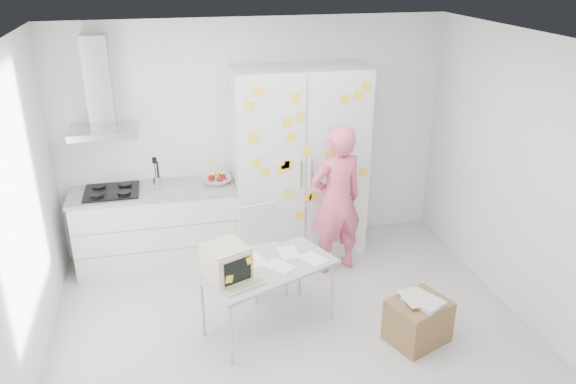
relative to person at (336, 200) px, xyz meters
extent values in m
cube|color=silver|center=(-0.73, -1.10, -0.86)|extent=(4.50, 4.00, 0.02)
cube|color=white|center=(-0.73, 0.90, 0.50)|extent=(4.50, 0.02, 2.70)
cube|color=white|center=(-2.98, -1.10, 0.50)|extent=(0.02, 4.00, 2.70)
cube|color=white|center=(1.52, -1.10, 0.50)|extent=(0.02, 4.00, 2.70)
cube|color=white|center=(-0.73, -1.10, 1.85)|extent=(4.50, 4.00, 0.02)
cube|color=white|center=(-1.93, 0.60, -0.41)|extent=(1.80, 0.60, 0.88)
cube|color=gray|center=(-1.93, 0.30, -0.27)|extent=(1.76, 0.01, 0.01)
cube|color=gray|center=(-1.93, 0.30, -0.55)|extent=(1.76, 0.01, 0.01)
cube|color=#9E9E99|center=(-1.93, 0.60, 0.05)|extent=(1.84, 0.63, 0.04)
cube|color=black|center=(-2.38, 0.60, 0.08)|extent=(0.58, 0.50, 0.03)
cylinder|color=black|center=(-2.52, 0.48, 0.11)|extent=(0.14, 0.14, 0.02)
cylinder|color=black|center=(-2.24, 0.48, 0.11)|extent=(0.14, 0.14, 0.02)
cylinder|color=black|center=(-2.52, 0.72, 0.11)|extent=(0.14, 0.14, 0.02)
cylinder|color=black|center=(-2.24, 0.72, 0.11)|extent=(0.14, 0.14, 0.02)
cylinder|color=silver|center=(-1.88, 0.60, 0.14)|extent=(0.10, 0.10, 0.14)
cylinder|color=black|center=(-1.90, 0.61, 0.24)|extent=(0.01, 0.01, 0.30)
cylinder|color=black|center=(-1.86, 0.59, 0.24)|extent=(0.01, 0.01, 0.30)
cylinder|color=black|center=(-1.88, 0.62, 0.24)|extent=(0.01, 0.01, 0.30)
cube|color=black|center=(-1.90, 0.61, 0.40)|extent=(0.05, 0.01, 0.07)
imported|color=white|center=(-1.23, 0.60, 0.11)|extent=(0.31, 0.31, 0.08)
sphere|color=#B2140F|center=(-1.29, 0.62, 0.14)|extent=(0.08, 0.08, 0.08)
sphere|color=#B2140F|center=(-1.20, 0.55, 0.14)|extent=(0.08, 0.08, 0.08)
sphere|color=#B2140F|center=(-1.16, 0.64, 0.14)|extent=(0.08, 0.08, 0.08)
cylinder|color=yellow|center=(-1.25, 0.62, 0.18)|extent=(0.09, 0.17, 0.10)
cylinder|color=yellow|center=(-1.23, 0.62, 0.18)|extent=(0.04, 0.17, 0.10)
cylinder|color=yellow|center=(-1.20, 0.62, 0.18)|extent=(0.08, 0.17, 0.10)
cube|color=silver|center=(-2.38, 0.65, 0.75)|extent=(0.70, 0.48, 0.07)
cube|color=silver|center=(-2.38, 0.77, 1.25)|extent=(0.26, 0.24, 0.95)
cube|color=silver|center=(-0.28, 0.57, 0.25)|extent=(1.50, 0.65, 2.20)
cube|color=slate|center=(-0.28, 0.25, 0.25)|extent=(0.01, 0.01, 2.16)
cube|color=silver|center=(-0.34, 0.24, 0.25)|extent=(0.02, 0.02, 0.30)
cube|color=silver|center=(-0.22, 0.24, 0.25)|extent=(0.02, 0.02, 0.30)
cube|color=yellow|center=(0.13, 0.24, 1.06)|extent=(0.10, 0.00, 0.10)
cube|color=yellow|center=(0.28, 0.24, 1.08)|extent=(0.12, 0.00, 0.12)
cube|color=yellow|center=(0.39, 0.24, 0.21)|extent=(0.12, 0.00, 0.12)
cube|color=yellow|center=(-0.51, 0.24, 0.37)|extent=(0.10, 0.00, 0.10)
cube|color=yellow|center=(-0.27, 0.24, 0.51)|extent=(0.12, 0.00, 0.12)
cube|color=yellow|center=(0.09, 0.24, 0.01)|extent=(0.12, 0.00, 0.12)
cube|color=yellow|center=(-0.48, 0.24, 0.02)|extent=(0.10, 0.00, 0.10)
cube|color=yellow|center=(-0.41, 0.24, 1.10)|extent=(0.12, 0.00, 0.12)
cube|color=yellow|center=(-0.19, 0.24, -0.04)|extent=(0.12, 0.00, 0.12)
cube|color=yellow|center=(0.13, 0.24, 0.34)|extent=(0.12, 0.00, 0.12)
cube|color=yellow|center=(0.01, 0.24, 0.09)|extent=(0.10, 0.00, 0.10)
cube|color=yellow|center=(-0.49, 0.24, 0.84)|extent=(0.12, 0.00, 0.12)
cube|color=yellow|center=(-0.74, 0.24, 0.30)|extent=(0.10, 0.00, 0.10)
cube|color=yellow|center=(-0.83, 0.24, 0.41)|extent=(0.10, 0.00, 0.10)
cube|color=yellow|center=(-0.89, 0.24, 1.04)|extent=(0.11, 0.00, 0.11)
cube|color=yellow|center=(-0.35, 0.24, -0.26)|extent=(0.10, 0.00, 0.10)
cube|color=yellow|center=(-0.48, 0.24, 0.37)|extent=(0.11, 0.00, 0.11)
cube|color=yellow|center=(0.25, 0.24, -0.25)|extent=(0.11, 0.00, 0.11)
cube|color=yellow|center=(0.36, 0.24, 1.18)|extent=(0.10, 0.00, 0.10)
cube|color=yellow|center=(-0.45, 0.24, 0.68)|extent=(0.10, 0.00, 0.10)
cube|color=yellow|center=(-0.56, 0.24, 0.31)|extent=(0.11, 0.00, 0.11)
cube|color=yellow|center=(-0.10, 0.24, -0.33)|extent=(0.10, 0.00, 0.10)
cube|color=yellow|center=(-0.80, 0.24, 1.18)|extent=(0.10, 0.00, 0.10)
cube|color=yellow|center=(-0.86, 0.24, 0.69)|extent=(0.12, 0.00, 0.12)
cube|color=yellow|center=(0.02, 0.24, -0.08)|extent=(0.11, 0.00, 0.11)
cube|color=yellow|center=(-0.36, 0.24, 0.89)|extent=(0.11, 0.00, 0.11)
cube|color=yellow|center=(-0.01, 0.24, 0.43)|extent=(0.11, 0.00, 0.11)
cube|color=yellow|center=(-0.26, 0.24, -0.05)|extent=(0.11, 0.00, 0.11)
imported|color=#EE5C7E|center=(0.00, 0.00, 0.00)|extent=(0.69, 0.52, 1.69)
cube|color=#A6ACB1|center=(-0.94, -0.92, -0.19)|extent=(1.38, 1.06, 0.03)
cylinder|color=#BCBCC1|center=(-1.36, -1.38, -0.53)|extent=(0.04, 0.04, 0.64)
cylinder|color=#BCBCC1|center=(-0.32, -0.93, -0.53)|extent=(0.04, 0.04, 0.64)
cylinder|color=#BCBCC1|center=(-1.56, -0.91, -0.53)|extent=(0.04, 0.04, 0.64)
cylinder|color=#BCBCC1|center=(-0.52, -0.46, -0.53)|extent=(0.04, 0.04, 0.64)
cube|color=beige|center=(-1.33, -1.01, -0.02)|extent=(0.45, 0.46, 0.32)
cube|color=beige|center=(-1.26, -1.18, -0.02)|extent=(0.30, 0.14, 0.28)
cube|color=black|center=(-1.26, -1.19, -0.02)|extent=(0.25, 0.11, 0.22)
cube|color=yellow|center=(-1.34, -1.23, -0.06)|extent=(0.08, 0.04, 0.08)
cube|color=yellow|center=(-1.14, -1.15, 0.05)|extent=(0.08, 0.04, 0.08)
cube|color=beige|center=(-1.20, -1.21, -0.17)|extent=(0.41, 0.28, 0.02)
cube|color=gray|center=(-1.20, -1.21, -0.15)|extent=(0.36, 0.23, 0.01)
cube|color=white|center=(-0.84, -0.92, -0.18)|extent=(0.31, 0.32, 0.00)
cube|color=white|center=(-0.70, -0.70, -0.18)|extent=(0.20, 0.27, 0.00)
cube|color=white|center=(-0.50, -0.87, -0.17)|extent=(0.29, 0.32, 0.00)
cube|color=white|center=(-1.05, -0.77, -0.18)|extent=(0.25, 0.30, 0.00)
cube|color=silver|center=(-0.86, -0.30, -0.39)|extent=(0.50, 0.50, 0.04)
cube|color=silver|center=(-0.90, -0.11, -0.14)|extent=(0.40, 0.11, 0.46)
cylinder|color=silver|center=(-0.99, -0.50, -0.63)|extent=(0.03, 0.03, 0.43)
cylinder|color=silver|center=(-0.65, -0.43, -0.63)|extent=(0.03, 0.03, 0.43)
cylinder|color=silver|center=(-1.06, -0.17, -0.63)|extent=(0.03, 0.03, 0.43)
cylinder|color=silver|center=(-0.72, -0.10, -0.63)|extent=(0.03, 0.03, 0.43)
cube|color=olive|center=(0.36, -1.41, -0.64)|extent=(0.64, 0.58, 0.42)
cube|color=silver|center=(0.39, -1.42, -0.41)|extent=(0.38, 0.41, 0.04)
cube|color=silver|center=(0.32, -1.39, -0.39)|extent=(0.24, 0.32, 0.00)
camera|label=1|loc=(-1.76, -5.31, 2.49)|focal=35.00mm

